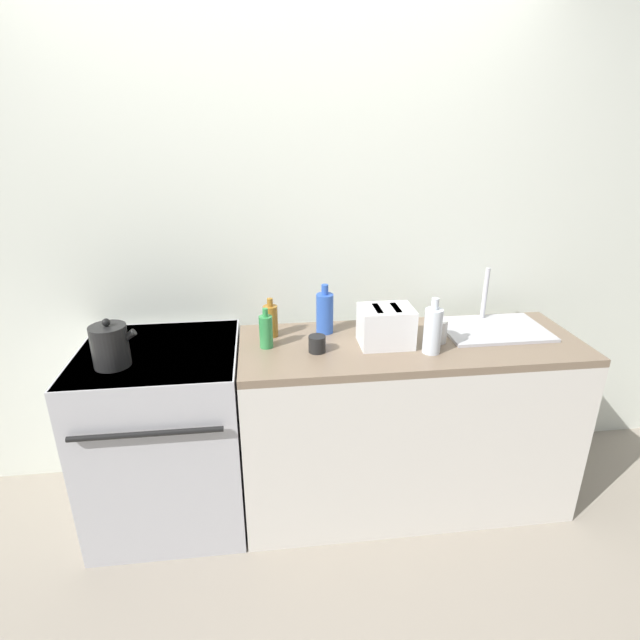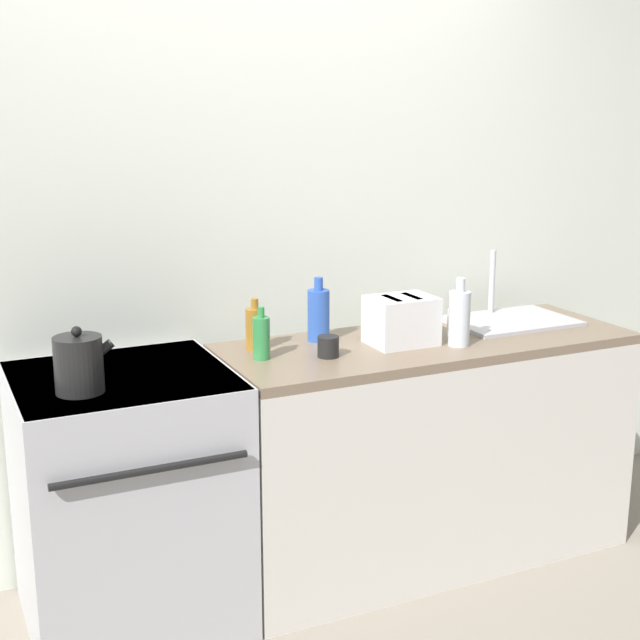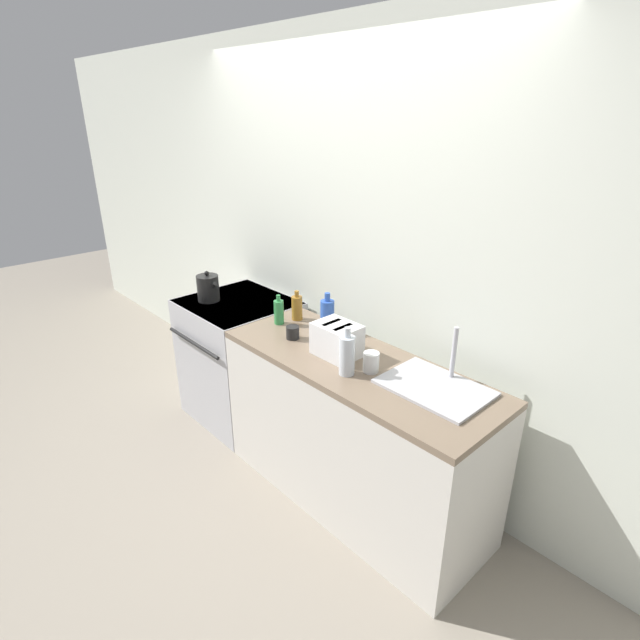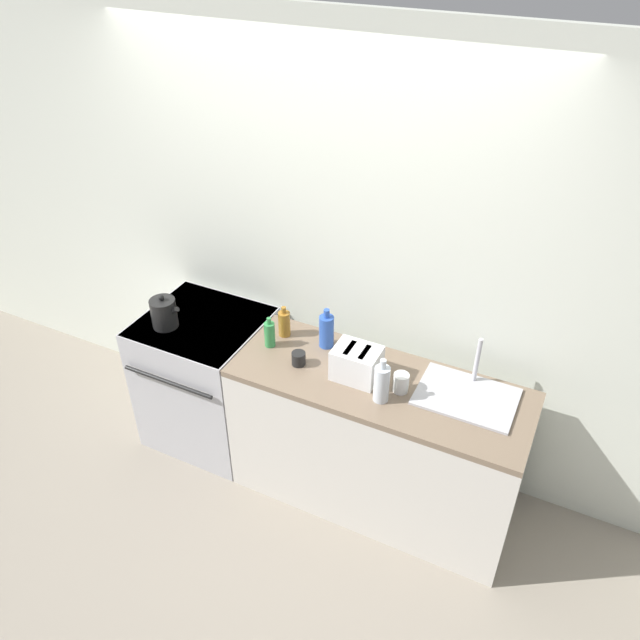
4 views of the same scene
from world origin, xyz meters
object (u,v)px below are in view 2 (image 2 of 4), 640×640
Objects in this scene: toaster at (401,320)px; cup_white at (458,323)px; bottle_blue at (319,314)px; bottle_clear at (459,317)px; kettle at (79,364)px; bottle_green at (261,337)px; cup_black at (328,347)px; stove at (128,496)px; bottle_amber at (255,328)px.

cup_white is at bearing -0.66° from toaster.
bottle_blue is at bearing 160.79° from cup_white.
toaster is 0.21m from bottle_clear.
kettle is 0.66m from bottle_green.
cup_black is at bearing 172.36° from bottle_clear.
stove is 1.16m from toaster.
stove is 3.51× the size of bottle_clear.
toaster is (1.04, -0.06, 0.53)m from stove.
bottle_blue reaches higher than toaster.
cup_black is at bearing -176.07° from cup_white.
kettle is at bearing -178.06° from cup_black.
kettle is 0.87× the size of bottle_blue.
cup_white is 0.57m from cup_black.
cup_white is (0.77, -0.16, -0.03)m from bottle_amber.
stove is 8.45× the size of cup_white.
bottle_green reaches higher than toaster.
bottle_green is 0.99× the size of bottle_amber.
bottle_green is (-0.54, 0.04, -0.01)m from toaster.
bottle_amber reaches higher than stove.
cup_white is at bearing 57.85° from bottle_clear.
bottle_clear is 1.34× the size of bottle_amber.
kettle is at bearing -165.24° from bottle_blue.
toaster is (1.19, 0.07, -0.00)m from kettle.
stove is at bearing 39.47° from kettle.
stove is 4.77× the size of bottle_green.
cup_black is at bearing 1.94° from kettle.
kettle is at bearing -160.94° from bottle_amber.
bottle_green reaches higher than cup_white.
bottle_clear is (0.18, -0.11, 0.02)m from toaster.
bottle_blue is (0.93, 0.25, 0.01)m from kettle.
bottle_amber is at bearing 19.06° from kettle.
bottle_amber reaches higher than cup_black.
stove is 0.86m from cup_black.
bottle_clear reaches higher than bottle_amber.
bottle_clear reaches higher than stove.
kettle reaches higher than toaster.
toaster reaches higher than stove.
cup_black is at bearing -106.19° from bottle_blue.
bottle_green is at bearing -101.06° from bottle_amber.
bottle_blue is 3.17× the size of cup_black.
bottle_blue reaches higher than cup_white.
bottle_blue is at bearing 25.95° from bottle_green.
stove is 4.21× the size of kettle.
cup_black reaches higher than stove.
bottle_blue reaches higher than bottle_amber.
cup_white is (0.51, -0.18, -0.05)m from bottle_blue.
bottle_amber is at bearing -176.96° from bottle_blue.
bottle_green is at bearing 168.73° from bottle_clear.
cup_white is at bearing -11.97° from bottle_amber.
cup_white is (0.25, -0.00, -0.04)m from toaster.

